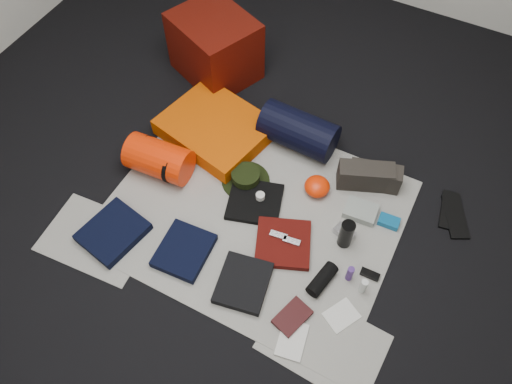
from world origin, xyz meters
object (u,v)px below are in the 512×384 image
at_px(navy_duffel, 298,131).
at_px(water_bottle, 346,234).
at_px(red_cabinet, 215,47).
at_px(stuff_sack, 159,159).
at_px(compact_camera, 344,233).
at_px(paperback_book, 292,317).
at_px(sleeping_pad, 216,128).

bearing_deg(navy_duffel, water_bottle, -42.40).
relative_size(red_cabinet, stuff_sack, 1.38).
height_order(stuff_sack, compact_camera, stuff_sack).
relative_size(stuff_sack, paperback_book, 2.01).
bearing_deg(red_cabinet, navy_duffel, -0.42).
bearing_deg(water_bottle, paperback_book, -97.77).
distance_m(navy_duffel, compact_camera, 0.70).
height_order(red_cabinet, sleeping_pad, red_cabinet).
xyz_separation_m(navy_duffel, paperback_book, (0.45, -1.04, -0.11)).
height_order(red_cabinet, compact_camera, red_cabinet).
height_order(sleeping_pad, stuff_sack, stuff_sack).
bearing_deg(sleeping_pad, compact_camera, -17.06).
distance_m(red_cabinet, navy_duffel, 0.85).
relative_size(sleeping_pad, water_bottle, 3.27).
bearing_deg(stuff_sack, sleeping_pad, 69.24).
bearing_deg(navy_duffel, paperback_book, -64.06).
bearing_deg(paperback_book, stuff_sack, 174.37).
distance_m(sleeping_pad, stuff_sack, 0.43).
distance_m(navy_duffel, paperback_book, 1.14).
height_order(water_bottle, compact_camera, water_bottle).
bearing_deg(compact_camera, water_bottle, -54.54).
bearing_deg(compact_camera, red_cabinet, 163.00).
height_order(sleeping_pad, compact_camera, sleeping_pad).
relative_size(stuff_sack, compact_camera, 3.32).
relative_size(water_bottle, paperback_book, 1.02).
distance_m(red_cabinet, water_bottle, 1.56).
bearing_deg(water_bottle, sleeping_pad, 160.82).
height_order(sleeping_pad, water_bottle, water_bottle).
bearing_deg(navy_duffel, sleeping_pad, -158.80).
distance_m(sleeping_pad, navy_duffel, 0.52).
bearing_deg(water_bottle, stuff_sack, -177.70).
bearing_deg(compact_camera, paperback_book, -80.13).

